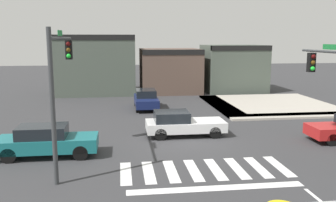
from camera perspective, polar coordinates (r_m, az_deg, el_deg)
name	(u,v)px	position (r m, az deg, el deg)	size (l,w,h in m)	color
ground_plane	(186,141)	(20.32, 2.82, -6.25)	(120.00, 120.00, 0.00)	#353538
crosswalk_near	(204,170)	(16.12, 5.70, -10.57)	(7.21, 2.67, 0.01)	silver
curb_corner_northeast	(266,106)	(31.53, 15.06, -0.68)	(10.00, 10.60, 0.15)	#B2AA9E
storefront_row	(157,67)	(38.28, -1.77, 5.31)	(21.57, 5.85, 5.94)	#4C564C
traffic_signal_southeast	(332,81)	(18.04, 24.13, 2.91)	(0.32, 4.48, 5.32)	#383A3D
traffic_signal_southwest	(60,71)	(16.37, -16.41, 4.49)	(0.32, 5.86, 6.00)	#383A3D
car_white	(182,123)	(21.25, 2.17, -3.51)	(4.55, 1.90, 1.45)	white
car_navy	(146,99)	(29.46, -3.45, 0.30)	(1.77, 4.25, 1.52)	#141E4C
car_teal	(46,141)	(18.47, -18.41, -5.89)	(4.69, 1.76, 1.51)	#196B70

